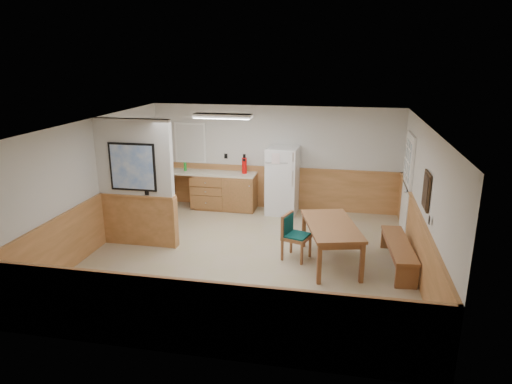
% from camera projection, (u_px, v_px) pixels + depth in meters
% --- Properties ---
extents(ground, '(6.00, 6.00, 0.00)m').
position_uv_depth(ground, '(248.00, 257.00, 8.52)').
color(ground, tan).
rests_on(ground, ground).
extents(ceiling, '(6.00, 6.00, 0.02)m').
position_uv_depth(ceiling, '(248.00, 123.00, 7.81)').
color(ceiling, white).
rests_on(ceiling, back_wall).
extents(back_wall, '(6.00, 0.02, 2.50)m').
position_uv_depth(back_wall, '(274.00, 158.00, 10.98)').
color(back_wall, silver).
rests_on(back_wall, ground).
extents(right_wall, '(0.02, 6.00, 2.50)m').
position_uv_depth(right_wall, '(424.00, 203.00, 7.60)').
color(right_wall, silver).
rests_on(right_wall, ground).
extents(left_wall, '(0.02, 6.00, 2.50)m').
position_uv_depth(left_wall, '(95.00, 184.00, 8.72)').
color(left_wall, silver).
rests_on(left_wall, ground).
extents(wainscot_back, '(6.00, 0.04, 1.00)m').
position_uv_depth(wainscot_back, '(274.00, 188.00, 11.18)').
color(wainscot_back, tan).
rests_on(wainscot_back, ground).
extents(wainscot_right, '(0.04, 6.00, 1.00)m').
position_uv_depth(wainscot_right, '(418.00, 245.00, 7.82)').
color(wainscot_right, tan).
rests_on(wainscot_right, ground).
extents(wainscot_left, '(0.04, 6.00, 1.00)m').
position_uv_depth(wainscot_left, '(100.00, 221.00, 8.93)').
color(wainscot_left, tan).
rests_on(wainscot_left, ground).
extents(partition_wall, '(1.50, 0.20, 2.50)m').
position_uv_depth(partition_wall, '(136.00, 185.00, 8.77)').
color(partition_wall, silver).
rests_on(partition_wall, ground).
extents(kitchen_counter, '(2.20, 0.61, 1.00)m').
position_uv_depth(kitchen_counter, '(223.00, 190.00, 11.13)').
color(kitchen_counter, '#A05F38').
rests_on(kitchen_counter, ground).
extents(exterior_door, '(0.07, 1.02, 2.15)m').
position_uv_depth(exterior_door, '(407.00, 184.00, 9.45)').
color(exterior_door, white).
rests_on(exterior_door, ground).
extents(kitchen_window, '(0.80, 0.04, 1.00)m').
position_uv_depth(kitchen_window, '(190.00, 143.00, 11.27)').
color(kitchen_window, white).
rests_on(kitchen_window, back_wall).
extents(wall_painting, '(0.04, 0.50, 0.60)m').
position_uv_depth(wall_painting, '(426.00, 191.00, 7.24)').
color(wall_painting, '#382616').
rests_on(wall_painting, right_wall).
extents(fluorescent_fixture, '(1.20, 0.30, 0.09)m').
position_uv_depth(fluorescent_fixture, '(223.00, 116.00, 9.19)').
color(fluorescent_fixture, white).
rests_on(fluorescent_fixture, ceiling).
extents(refrigerator, '(0.74, 0.74, 1.59)m').
position_uv_depth(refrigerator, '(282.00, 181.00, 10.72)').
color(refrigerator, white).
rests_on(refrigerator, ground).
extents(dining_table, '(1.22, 1.82, 0.75)m').
position_uv_depth(dining_table, '(331.00, 229.00, 8.09)').
color(dining_table, olive).
rests_on(dining_table, ground).
extents(dining_bench, '(0.50, 1.75, 0.45)m').
position_uv_depth(dining_bench, '(399.00, 248.00, 8.05)').
color(dining_bench, olive).
rests_on(dining_bench, ground).
extents(dining_chair, '(0.72, 0.59, 0.85)m').
position_uv_depth(dining_chair, '(292.00, 233.00, 8.36)').
color(dining_chair, olive).
rests_on(dining_chair, ground).
extents(fire_extinguisher, '(0.12, 0.12, 0.47)m').
position_uv_depth(fire_extinguisher, '(244.00, 165.00, 10.89)').
color(fire_extinguisher, red).
rests_on(fire_extinguisher, kitchen_counter).
extents(soap_bottle, '(0.07, 0.07, 0.21)m').
position_uv_depth(soap_bottle, '(185.00, 167.00, 11.19)').
color(soap_bottle, green).
rests_on(soap_bottle, kitchen_counter).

